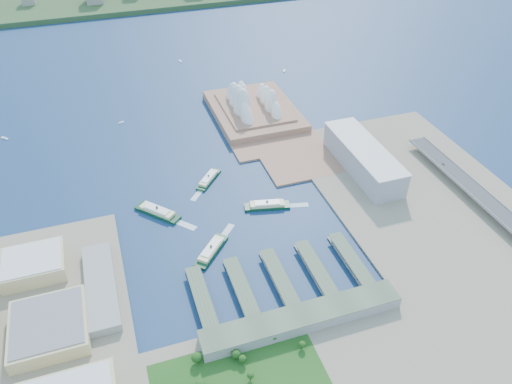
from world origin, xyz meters
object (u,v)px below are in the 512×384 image
object	(u,v)px
ferry_b	(209,178)
toaster_building	(363,158)
car_c	(443,164)
opera_house	(254,97)
ferry_c	(211,249)
ferry_d	(267,204)
ferry_a	(157,210)

from	to	relation	value
ferry_b	toaster_building	bearing A→B (deg)	28.31
car_c	opera_house	bearing A→B (deg)	128.42
ferry_c	ferry_d	bearing A→B (deg)	-104.68
ferry_c	ferry_d	world-z (taller)	ferry_c
ferry_b	ferry_c	distance (m)	138.53
toaster_building	ferry_c	size ratio (longest dim) A/B	2.72
opera_house	ferry_a	size ratio (longest dim) A/B	2.93
toaster_building	car_c	size ratio (longest dim) A/B	34.53
opera_house	car_c	distance (m)	307.83
ferry_b	ferry_c	xyz separation A→B (m)	(-31.27, -134.95, 0.59)
ferry_b	opera_house	bearing A→B (deg)	93.62
toaster_building	ferry_c	bearing A→B (deg)	-159.24
opera_house	ferry_d	bearing A→B (deg)	-104.61
opera_house	ferry_b	world-z (taller)	opera_house
ferry_c	opera_house	bearing A→B (deg)	-74.57
toaster_building	ferry_c	world-z (taller)	toaster_building
opera_house	ferry_c	size ratio (longest dim) A/B	3.15
ferry_b	car_c	world-z (taller)	car_c
toaster_building	ferry_d	world-z (taller)	toaster_building
ferry_b	ferry_d	world-z (taller)	ferry_d
car_c	ferry_a	bearing A→B (deg)	174.38
ferry_c	car_c	size ratio (longest dim) A/B	12.71
ferry_a	toaster_building	bearing A→B (deg)	-41.38
ferry_d	opera_house	bearing A→B (deg)	-2.11
toaster_building	ferry_b	size ratio (longest dim) A/B	3.05
ferry_a	ferry_b	bearing A→B (deg)	-10.23
toaster_building	opera_house	bearing A→B (deg)	114.23
ferry_a	ferry_d	bearing A→B (deg)	-55.12
ferry_a	car_c	size ratio (longest dim) A/B	13.70
ferry_a	ferry_d	xyz separation A→B (m)	(132.78, -30.98, -0.43)
toaster_building	ferry_b	distance (m)	211.99
ferry_b	car_c	bearing A→B (deg)	24.99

